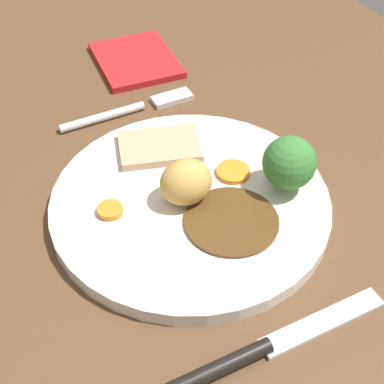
{
  "coord_description": "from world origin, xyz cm",
  "views": [
    {
      "loc": [
        32.27,
        -16.33,
        40.77
      ],
      "look_at": [
        0.34,
        1.05,
        6.0
      ],
      "focal_mm": 53.86,
      "sensor_mm": 36.0,
      "label": 1
    }
  ],
  "objects_px": {
    "carrot_coin_back": "(233,172)",
    "folded_napkin": "(136,60)",
    "broccoli_floret": "(289,163)",
    "roast_potato_left": "(186,182)",
    "meat_slice_main": "(160,147)",
    "knife": "(258,351)",
    "fork": "(132,109)",
    "dinner_plate": "(192,206)",
    "carrot_coin_front": "(110,210)"
  },
  "relations": [
    {
      "from": "knife",
      "to": "folded_napkin",
      "type": "height_order",
      "value": "knife"
    },
    {
      "from": "broccoli_floret",
      "to": "folded_napkin",
      "type": "bearing_deg",
      "value": -175.62
    },
    {
      "from": "meat_slice_main",
      "to": "fork",
      "type": "distance_m",
      "value": 0.09
    },
    {
      "from": "folded_napkin",
      "to": "broccoli_floret",
      "type": "bearing_deg",
      "value": 4.38
    },
    {
      "from": "roast_potato_left",
      "to": "carrot_coin_back",
      "type": "xyz_separation_m",
      "value": [
        -0.01,
        0.05,
        -0.02
      ]
    },
    {
      "from": "roast_potato_left",
      "to": "fork",
      "type": "bearing_deg",
      "value": 173.25
    },
    {
      "from": "meat_slice_main",
      "to": "carrot_coin_back",
      "type": "distance_m",
      "value": 0.08
    },
    {
      "from": "broccoli_floret",
      "to": "fork",
      "type": "bearing_deg",
      "value": -160.53
    },
    {
      "from": "knife",
      "to": "roast_potato_left",
      "type": "bearing_deg",
      "value": 83.07
    },
    {
      "from": "carrot_coin_back",
      "to": "folded_napkin",
      "type": "xyz_separation_m",
      "value": [
        -0.24,
        0.01,
        -0.01
      ]
    },
    {
      "from": "roast_potato_left",
      "to": "carrot_coin_back",
      "type": "height_order",
      "value": "roast_potato_left"
    },
    {
      "from": "dinner_plate",
      "to": "folded_napkin",
      "type": "relative_size",
      "value": 2.28
    },
    {
      "from": "roast_potato_left",
      "to": "fork",
      "type": "xyz_separation_m",
      "value": [
        -0.16,
        0.02,
        -0.03
      ]
    },
    {
      "from": "roast_potato_left",
      "to": "folded_napkin",
      "type": "relative_size",
      "value": 0.43
    },
    {
      "from": "meat_slice_main",
      "to": "carrot_coin_back",
      "type": "height_order",
      "value": "meat_slice_main"
    },
    {
      "from": "knife",
      "to": "broccoli_floret",
      "type": "bearing_deg",
      "value": 50.08
    },
    {
      "from": "knife",
      "to": "carrot_coin_back",
      "type": "bearing_deg",
      "value": 66.11
    },
    {
      "from": "dinner_plate",
      "to": "carrot_coin_front",
      "type": "distance_m",
      "value": 0.07
    },
    {
      "from": "meat_slice_main",
      "to": "carrot_coin_front",
      "type": "distance_m",
      "value": 0.09
    },
    {
      "from": "fork",
      "to": "folded_napkin",
      "type": "distance_m",
      "value": 0.1
    },
    {
      "from": "dinner_plate",
      "to": "carrot_coin_back",
      "type": "distance_m",
      "value": 0.05
    },
    {
      "from": "carrot_coin_front",
      "to": "fork",
      "type": "distance_m",
      "value": 0.17
    },
    {
      "from": "meat_slice_main",
      "to": "knife",
      "type": "height_order",
      "value": "meat_slice_main"
    },
    {
      "from": "fork",
      "to": "folded_napkin",
      "type": "bearing_deg",
      "value": 64.34
    },
    {
      "from": "roast_potato_left",
      "to": "knife",
      "type": "relative_size",
      "value": 0.25
    },
    {
      "from": "dinner_plate",
      "to": "knife",
      "type": "relative_size",
      "value": 1.35
    },
    {
      "from": "meat_slice_main",
      "to": "folded_napkin",
      "type": "relative_size",
      "value": 0.71
    },
    {
      "from": "broccoli_floret",
      "to": "knife",
      "type": "height_order",
      "value": "broccoli_floret"
    },
    {
      "from": "carrot_coin_back",
      "to": "folded_napkin",
      "type": "distance_m",
      "value": 0.24
    },
    {
      "from": "dinner_plate",
      "to": "roast_potato_left",
      "type": "bearing_deg",
      "value": -136.5
    },
    {
      "from": "meat_slice_main",
      "to": "knife",
      "type": "xyz_separation_m",
      "value": [
        0.23,
        -0.03,
        -0.01
      ]
    },
    {
      "from": "roast_potato_left",
      "to": "folded_napkin",
      "type": "distance_m",
      "value": 0.26
    },
    {
      "from": "dinner_plate",
      "to": "roast_potato_left",
      "type": "relative_size",
      "value": 5.33
    },
    {
      "from": "roast_potato_left",
      "to": "fork",
      "type": "distance_m",
      "value": 0.16
    },
    {
      "from": "roast_potato_left",
      "to": "fork",
      "type": "relative_size",
      "value": 0.31
    },
    {
      "from": "dinner_plate",
      "to": "knife",
      "type": "distance_m",
      "value": 0.15
    },
    {
      "from": "carrot_coin_front",
      "to": "fork",
      "type": "height_order",
      "value": "carrot_coin_front"
    },
    {
      "from": "folded_napkin",
      "to": "carrot_coin_back",
      "type": "bearing_deg",
      "value": -2.51
    },
    {
      "from": "carrot_coin_back",
      "to": "meat_slice_main",
      "type": "bearing_deg",
      "value": -145.03
    },
    {
      "from": "dinner_plate",
      "to": "broccoli_floret",
      "type": "bearing_deg",
      "value": 72.52
    },
    {
      "from": "carrot_coin_back",
      "to": "fork",
      "type": "distance_m",
      "value": 0.16
    },
    {
      "from": "fork",
      "to": "folded_napkin",
      "type": "height_order",
      "value": "fork"
    },
    {
      "from": "broccoli_floret",
      "to": "roast_potato_left",
      "type": "bearing_deg",
      "value": -109.23
    },
    {
      "from": "roast_potato_left",
      "to": "broccoli_floret",
      "type": "distance_m",
      "value": 0.09
    },
    {
      "from": "carrot_coin_back",
      "to": "broccoli_floret",
      "type": "relative_size",
      "value": 0.59
    },
    {
      "from": "carrot_coin_back",
      "to": "knife",
      "type": "bearing_deg",
      "value": -25.65
    },
    {
      "from": "folded_napkin",
      "to": "meat_slice_main",
      "type": "bearing_deg",
      "value": -17.21
    },
    {
      "from": "carrot_coin_front",
      "to": "dinner_plate",
      "type": "bearing_deg",
      "value": 73.66
    },
    {
      "from": "broccoli_floret",
      "to": "meat_slice_main",
      "type": "bearing_deg",
      "value": -143.13
    },
    {
      "from": "dinner_plate",
      "to": "fork",
      "type": "height_order",
      "value": "dinner_plate"
    }
  ]
}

